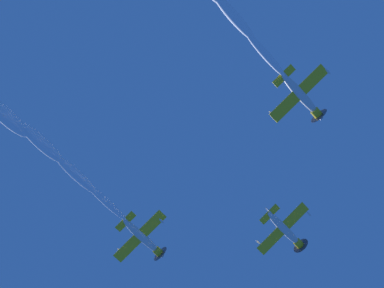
% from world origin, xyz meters
% --- Properties ---
extents(airplane_lead, '(9.14, 8.48, 3.30)m').
position_xyz_m(airplane_lead, '(-2.07, 5.62, 66.56)').
color(airplane_lead, silver).
extents(airplane_left_wingman, '(9.20, 8.49, 3.13)m').
position_xyz_m(airplane_left_wingman, '(-21.59, -1.69, 66.20)').
color(airplane_left_wingman, silver).
extents(airplane_right_wingman, '(9.24, 8.49, 3.11)m').
position_xyz_m(airplane_right_wingman, '(6.71, -12.69, 65.95)').
color(airplane_right_wingman, silver).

